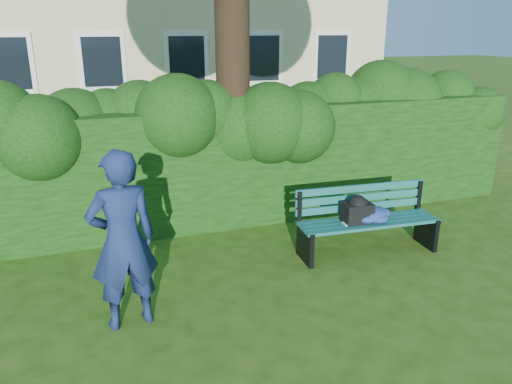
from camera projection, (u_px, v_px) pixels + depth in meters
name	position (u px, v px, depth m)	size (l,w,h in m)	color
ground	(273.00, 281.00, 6.05)	(80.00, 80.00, 0.00)	#24490E
hedge	(221.00, 164.00, 7.73)	(10.00, 1.00, 1.80)	black
park_bench	(366.00, 217.00, 6.68)	(1.94, 0.70, 0.89)	#0D443A
man_reading	(123.00, 241.00, 4.90)	(0.68, 0.44, 1.86)	#16234F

